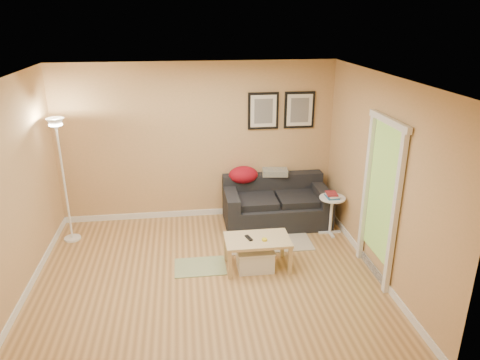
{
  "coord_description": "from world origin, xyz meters",
  "views": [
    {
      "loc": [
        -0.24,
        -5.04,
        3.29
      ],
      "look_at": [
        0.55,
        0.85,
        1.05
      ],
      "focal_mm": 33.31,
      "sensor_mm": 36.0,
      "label": 1
    }
  ],
  "objects": [
    {
      "name": "floor",
      "position": [
        0.0,
        0.0,
        0.0
      ],
      "size": [
        4.5,
        4.5,
        0.0
      ],
      "primitive_type": "plane",
      "color": "tan",
      "rests_on": "ground"
    },
    {
      "name": "framed_print_left",
      "position": [
        1.08,
        1.98,
        1.8
      ],
      "size": [
        0.5,
        0.04,
        0.6
      ],
      "primitive_type": null,
      "color": "black",
      "rests_on": "wall_back"
    },
    {
      "name": "storage_bin",
      "position": [
        0.67,
        0.16,
        0.15
      ],
      "size": [
        0.5,
        0.36,
        0.31
      ],
      "primitive_type": null,
      "color": "white",
      "rests_on": "ground"
    },
    {
      "name": "wall_back",
      "position": [
        0.0,
        2.0,
        1.3
      ],
      "size": [
        4.5,
        0.0,
        4.5
      ],
      "primitive_type": "plane",
      "rotation": [
        1.57,
        0.0,
        0.0
      ],
      "color": "tan",
      "rests_on": "ground"
    },
    {
      "name": "wall_front",
      "position": [
        0.0,
        -2.0,
        1.3
      ],
      "size": [
        4.5,
        0.0,
        4.5
      ],
      "primitive_type": "plane",
      "rotation": [
        -1.57,
        0.0,
        0.0
      ],
      "color": "tan",
      "rests_on": "ground"
    },
    {
      "name": "tape_roll",
      "position": [
        0.78,
        0.14,
        0.45
      ],
      "size": [
        0.07,
        0.07,
        0.03
      ],
      "primitive_type": "cylinder",
      "color": "yellow",
      "rests_on": "coffee_table"
    },
    {
      "name": "wall_right",
      "position": [
        2.25,
        0.0,
        1.3
      ],
      "size": [
        0.0,
        4.0,
        4.0
      ],
      "primitive_type": "plane",
      "rotation": [
        1.57,
        0.0,
        -1.57
      ],
      "color": "tan",
      "rests_on": "ground"
    },
    {
      "name": "side_table",
      "position": [
        2.02,
        1.05,
        0.31
      ],
      "size": [
        0.4,
        0.4,
        0.62
      ],
      "primitive_type": null,
      "color": "white",
      "rests_on": "ground"
    },
    {
      "name": "baseboard_back",
      "position": [
        0.0,
        1.99,
        0.05
      ],
      "size": [
        4.5,
        0.02,
        0.1
      ],
      "primitive_type": "cube",
      "color": "white",
      "rests_on": "ground"
    },
    {
      "name": "remote_control",
      "position": [
        0.59,
        0.22,
        0.45
      ],
      "size": [
        0.1,
        0.17,
        0.02
      ],
      "primitive_type": "cube",
      "rotation": [
        0.0,
        0.0,
        0.3
      ],
      "color": "black",
      "rests_on": "coffee_table"
    },
    {
      "name": "green_runner",
      "position": [
        -0.08,
        0.3,
        0.01
      ],
      "size": [
        0.7,
        0.5,
        0.01
      ],
      "primitive_type": "cube",
      "color": "#668C4C",
      "rests_on": "ground"
    },
    {
      "name": "wall_left",
      "position": [
        -2.25,
        0.0,
        1.3
      ],
      "size": [
        0.0,
        4.0,
        4.0
      ],
      "primitive_type": "plane",
      "rotation": [
        1.57,
        0.0,
        1.57
      ],
      "color": "tan",
      "rests_on": "ground"
    },
    {
      "name": "area_rug",
      "position": [
        1.01,
        0.97,
        0.01
      ],
      "size": [
        1.25,
        0.85,
        0.01
      ],
      "primitive_type": "cube",
      "color": "#C2AF9A",
      "rests_on": "ground"
    },
    {
      "name": "sofa",
      "position": [
        1.24,
        1.53,
        0.38
      ],
      "size": [
        1.7,
        0.9,
        0.75
      ],
      "primitive_type": null,
      "color": "black",
      "rests_on": "ground"
    },
    {
      "name": "framed_print_right",
      "position": [
        1.68,
        1.98,
        1.8
      ],
      "size": [
        0.5,
        0.04,
        0.6
      ],
      "primitive_type": null,
      "color": "black",
      "rests_on": "wall_back"
    },
    {
      "name": "baseboard_left",
      "position": [
        -2.24,
        0.0,
        0.05
      ],
      "size": [
        0.02,
        4.0,
        0.1
      ],
      "primitive_type": "cube",
      "color": "white",
      "rests_on": "ground"
    },
    {
      "name": "book_stack",
      "position": [
        2.01,
        1.05,
        0.65
      ],
      "size": [
        0.22,
        0.26,
        0.08
      ],
      "primitive_type": null,
      "rotation": [
        0.0,
        0.0,
        -0.17
      ],
      "color": "#2E668A",
      "rests_on": "side_table"
    },
    {
      "name": "plaid_throw",
      "position": [
        1.28,
        1.86,
        0.78
      ],
      "size": [
        0.45,
        0.32,
        0.1
      ],
      "primitive_type": null,
      "rotation": [
        0.0,
        0.0,
        -0.14
      ],
      "color": "tan",
      "rests_on": "sofa"
    },
    {
      "name": "baseboard_right",
      "position": [
        2.24,
        0.0,
        0.05
      ],
      "size": [
        0.02,
        4.0,
        0.1
      ],
      "primitive_type": "cube",
      "color": "white",
      "rests_on": "ground"
    },
    {
      "name": "ceiling",
      "position": [
        0.0,
        0.0,
        2.6
      ],
      "size": [
        4.5,
        4.5,
        0.0
      ],
      "primitive_type": "plane",
      "rotation": [
        3.14,
        0.0,
        0.0
      ],
      "color": "white",
      "rests_on": "wall_back"
    },
    {
      "name": "red_throw",
      "position": [
        0.74,
        1.82,
        0.77
      ],
      "size": [
        0.48,
        0.36,
        0.28
      ],
      "primitive_type": null,
      "color": "maroon",
      "rests_on": "sofa"
    },
    {
      "name": "doorway",
      "position": [
        2.2,
        -0.15,
        1.02
      ],
      "size": [
        0.12,
        1.01,
        2.13
      ],
      "primitive_type": null,
      "color": "white",
      "rests_on": "ground"
    },
    {
      "name": "coffee_table",
      "position": [
        0.7,
        0.21,
        0.22
      ],
      "size": [
        0.93,
        0.62,
        0.44
      ],
      "primitive_type": null,
      "rotation": [
        0.0,
        0.0,
        0.1
      ],
      "color": "#D4B981",
      "rests_on": "ground"
    },
    {
      "name": "floor_lamp",
      "position": [
        -2.0,
        1.38,
        0.91
      ],
      "size": [
        0.25,
        0.25,
        1.92
      ],
      "primitive_type": null,
      "color": "white",
      "rests_on": "ground"
    }
  ]
}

